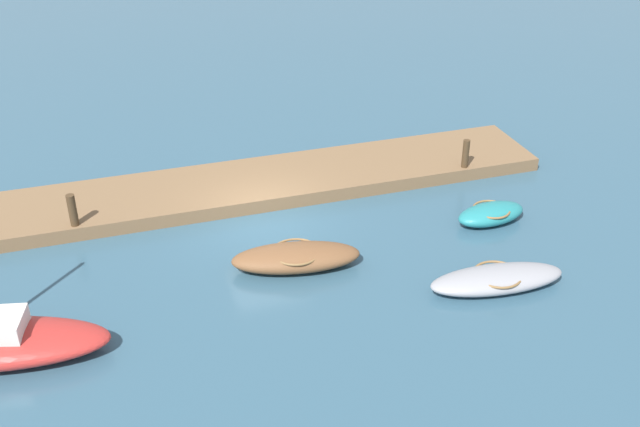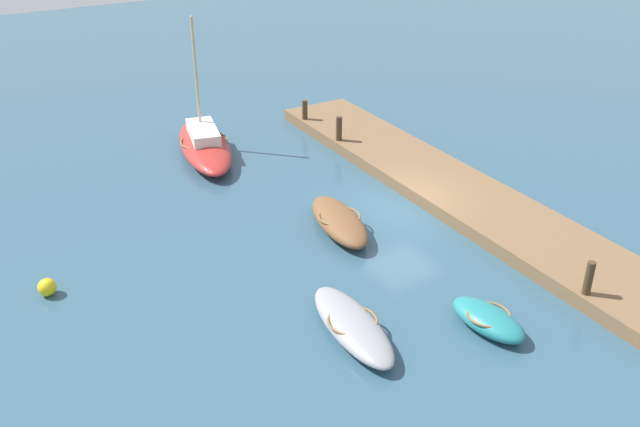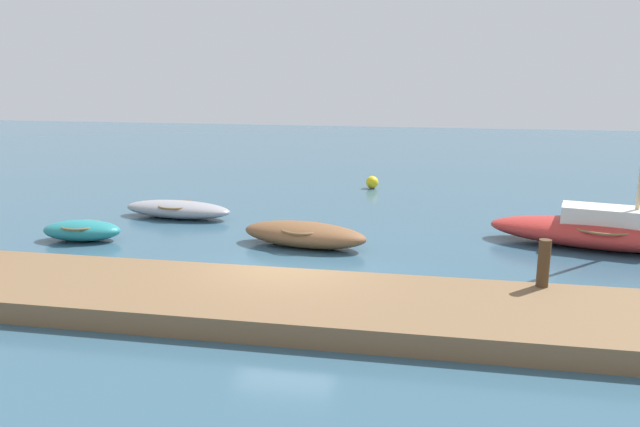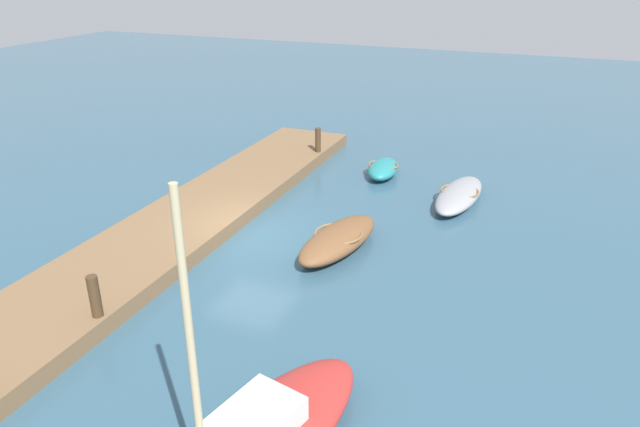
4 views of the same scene
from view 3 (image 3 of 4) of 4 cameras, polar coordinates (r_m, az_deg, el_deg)
name	(u,v)px [view 3 (image 3 of 4)]	position (r m, az deg, el deg)	size (l,w,h in m)	color
ground_plane	(288,278)	(15.69, -2.93, -5.92)	(84.00, 84.00, 0.00)	#33566B
dock_platform	(263,301)	(13.60, -5.16, -7.95)	(21.01, 3.32, 0.47)	brown
sailboat_red	(602,231)	(19.94, 24.31, -1.44)	(6.58, 3.30, 5.68)	#B72D28
rowboat_brown	(304,234)	(18.35, -1.45, -1.89)	(3.98, 2.04, 0.72)	brown
rowboat_grey	(178,209)	(22.43, -12.82, 0.39)	(4.04, 1.66, 0.59)	#939399
dinghy_teal	(82,230)	(20.31, -20.84, -1.42)	(2.49, 1.39, 0.62)	teal
mooring_post_mid_west	(544,263)	(14.39, 19.68, -4.28)	(0.26, 0.26, 1.05)	#47331E
marker_buoy	(372,182)	(27.36, 4.77, 2.86)	(0.54, 0.54, 0.54)	yellow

